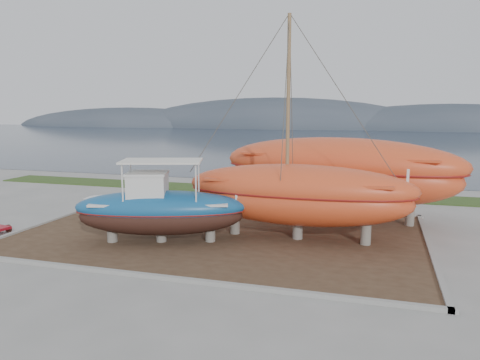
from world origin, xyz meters
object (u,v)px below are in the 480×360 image
(blue_caique, at_px, (160,201))
(orange_sailboat, at_px, (300,130))
(white_dinghy, at_px, (112,208))
(orange_bare_hull, at_px, (338,179))

(blue_caique, bearing_deg, orange_sailboat, 3.31)
(blue_caique, height_order, orange_sailboat, orange_sailboat)
(blue_caique, relative_size, white_dinghy, 1.90)
(white_dinghy, distance_m, orange_bare_hull, 11.92)
(blue_caique, distance_m, orange_bare_hull, 9.59)
(orange_bare_hull, bearing_deg, white_dinghy, -154.09)
(blue_caique, bearing_deg, white_dinghy, 126.68)
(white_dinghy, bearing_deg, blue_caique, -22.01)
(blue_caique, distance_m, white_dinghy, 5.54)
(white_dinghy, height_order, orange_sailboat, orange_sailboat)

